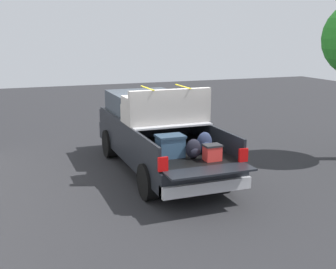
% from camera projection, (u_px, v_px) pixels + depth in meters
% --- Properties ---
extents(ground_plane, '(40.00, 40.00, 0.00)m').
position_uv_depth(ground_plane, '(160.00, 171.00, 11.14)').
color(ground_plane, '#262628').
extents(pickup_truck, '(6.05, 2.06, 2.23)m').
position_uv_depth(pickup_truck, '(155.00, 132.00, 11.25)').
color(pickup_truck, black).
rests_on(pickup_truck, ground_plane).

